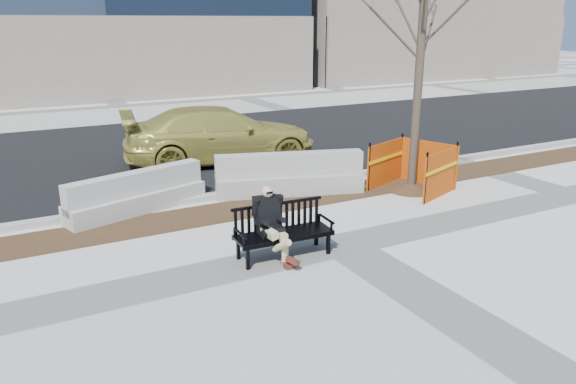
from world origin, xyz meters
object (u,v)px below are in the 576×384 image
bench (284,256)px  jersey_barrier_right (290,193)px  seated_man (270,258)px  sedan (222,161)px  jersey_barrier_left (138,211)px  tree_fence (411,190)px

bench → jersey_barrier_right: 3.53m
seated_man → sedan: bearing=78.4°
sedan → jersey_barrier_left: 4.42m
seated_man → jersey_barrier_right: 3.60m
jersey_barrier_left → jersey_barrier_right: jersey_barrier_right is taller
seated_man → jersey_barrier_right: size_ratio=0.36×
tree_fence → sedan: bearing=122.0°
bench → jersey_barrier_right: (1.75, 3.06, 0.00)m
seated_man → tree_fence: 4.97m
tree_fence → sedan: 5.48m
bench → tree_fence: size_ratio=0.29×
jersey_barrier_right → jersey_barrier_left: bearing=-169.1°
bench → sedan: (1.47, 6.60, 0.00)m
tree_fence → jersey_barrier_left: (-6.00, 1.50, 0.00)m
bench → seated_man: size_ratio=1.38×
bench → sedan: sedan is taller
tree_fence → jersey_barrier_left: bearing=166.0°
bench → tree_fence: bearing=26.9°
sedan → jersey_barrier_left: size_ratio=1.75×
seated_man → jersey_barrier_right: bearing=59.7°
bench → tree_fence: (4.37, 1.94, 0.00)m
sedan → jersey_barrier_left: (-3.10, -3.15, 0.00)m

